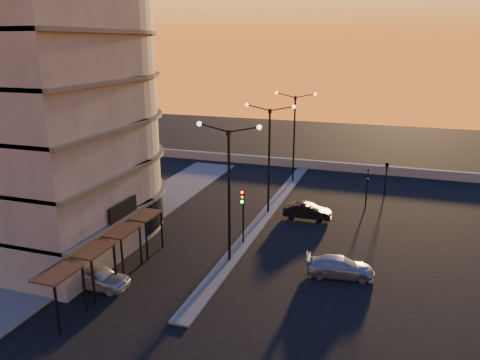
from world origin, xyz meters
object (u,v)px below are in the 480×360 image
at_px(car_hatchback, 96,276).
at_px(car_sedan, 307,211).
at_px(streetlamp_mid, 269,150).
at_px(car_wagon, 340,267).
at_px(traffic_light_main, 243,208).

xyz_separation_m(car_hatchback, car_sedan, (10.00, 15.59, -0.04)).
height_order(streetlamp_mid, car_wagon, streetlamp_mid).
bearing_deg(car_sedan, car_hatchback, 145.28).
relative_size(streetlamp_mid, car_sedan, 2.38).
height_order(car_sedan, car_wagon, car_sedan).
relative_size(car_sedan, car_wagon, 0.92).
bearing_deg(car_hatchback, traffic_light_main, -38.13).
bearing_deg(car_sedan, traffic_light_main, 150.94).
xyz_separation_m(traffic_light_main, car_sedan, (3.50, 6.87, -2.23)).
relative_size(streetlamp_mid, car_hatchback, 2.31).
height_order(streetlamp_mid, car_sedan, streetlamp_mid).
bearing_deg(streetlamp_mid, car_sedan, -4.29).
bearing_deg(car_sedan, car_wagon, -159.65).
distance_m(streetlamp_mid, car_sedan, 6.06).
height_order(traffic_light_main, car_hatchback, traffic_light_main).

